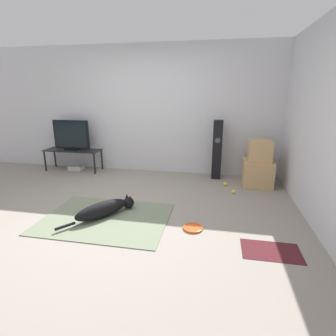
{
  "coord_description": "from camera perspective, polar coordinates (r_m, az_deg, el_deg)",
  "views": [
    {
      "loc": [
        1.37,
        -3.2,
        1.64
      ],
      "look_at": [
        0.6,
        0.8,
        0.45
      ],
      "focal_mm": 28.0,
      "sensor_mm": 36.0,
      "label": 1
    }
  ],
  "objects": [
    {
      "name": "ground_plane",
      "position": [
        3.84,
        -11.22,
        -9.29
      ],
      "size": [
        12.0,
        12.0,
        0.0
      ],
      "primitive_type": "plane",
      "color": "gray"
    },
    {
      "name": "wall_back",
      "position": [
        5.48,
        -3.64,
        12.42
      ],
      "size": [
        8.0,
        0.06,
        2.55
      ],
      "color": "silver",
      "rests_on": "ground_plane"
    },
    {
      "name": "wall_right",
      "position": [
        3.45,
        32.11,
        7.77
      ],
      "size": [
        0.06,
        8.0,
        2.55
      ],
      "color": "silver",
      "rests_on": "ground_plane"
    },
    {
      "name": "area_rug",
      "position": [
        3.68,
        -13.35,
        -10.58
      ],
      "size": [
        1.66,
        1.22,
        0.01
      ],
      "color": "slate",
      "rests_on": "ground_plane"
    },
    {
      "name": "dog",
      "position": [
        3.68,
        -13.48,
        -8.62
      ],
      "size": [
        0.72,
        0.94,
        0.22
      ],
      "color": "black",
      "rests_on": "area_rug"
    },
    {
      "name": "frisbee",
      "position": [
        3.35,
        5.44,
        -12.87
      ],
      "size": [
        0.25,
        0.25,
        0.03
      ],
      "color": "#DB511E",
      "rests_on": "ground_plane"
    },
    {
      "name": "cardboard_box_lower",
      "position": [
        4.99,
        18.88,
        -1.05
      ],
      "size": [
        0.51,
        0.51,
        0.46
      ],
      "color": "tan",
      "rests_on": "ground_plane"
    },
    {
      "name": "cardboard_box_upper",
      "position": [
        4.91,
        19.34,
        3.59
      ],
      "size": [
        0.39,
        0.4,
        0.36
      ],
      "color": "tan",
      "rests_on": "cardboard_box_lower"
    },
    {
      "name": "floor_speaker",
      "position": [
        5.13,
        10.64,
        3.91
      ],
      "size": [
        0.18,
        0.18,
        1.13
      ],
      "color": "black",
      "rests_on": "ground_plane"
    },
    {
      "name": "tv_stand",
      "position": [
        5.97,
        -19.99,
        3.29
      ],
      "size": [
        1.19,
        0.41,
        0.45
      ],
      "color": "black",
      "rests_on": "ground_plane"
    },
    {
      "name": "tv",
      "position": [
        5.91,
        -20.31,
        6.68
      ],
      "size": [
        0.79,
        0.2,
        0.62
      ],
      "color": "black",
      "rests_on": "tv_stand"
    },
    {
      "name": "tennis_ball_by_boxes",
      "position": [
        4.53,
        14.06,
        -5.02
      ],
      "size": [
        0.07,
        0.07,
        0.07
      ],
      "color": "#C6E033",
      "rests_on": "ground_plane"
    },
    {
      "name": "tennis_ball_near_speaker",
      "position": [
        4.87,
        12.36,
        -3.4
      ],
      "size": [
        0.07,
        0.07,
        0.07
      ],
      "color": "#C6E033",
      "rests_on": "ground_plane"
    },
    {
      "name": "game_console",
      "position": [
        6.06,
        -19.3,
        0.08
      ],
      "size": [
        0.3,
        0.23,
        0.09
      ],
      "color": "#B7B7BC",
      "rests_on": "ground_plane"
    },
    {
      "name": "door_mat",
      "position": [
        3.13,
        21.51,
        -16.45
      ],
      "size": [
        0.62,
        0.39,
        0.01
      ],
      "color": "#47191E",
      "rests_on": "ground_plane"
    }
  ]
}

